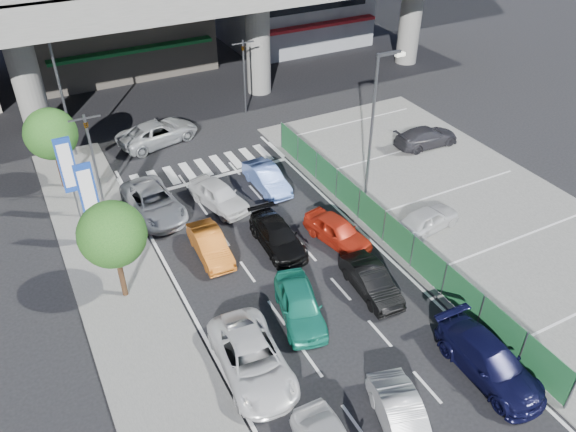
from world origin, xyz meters
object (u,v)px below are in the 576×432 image
signboard_near (89,195)px  taxi_orange_right (337,231)px  hatch_white_back_mid (403,419)px  street_lamp_right (376,115)px  street_lamp_left (62,83)px  hatch_black_mid_right (371,281)px  traffic_light_left (89,138)px  kei_truck_front_right (267,178)px  sedan_white_front_mid (219,195)px  signboard_far (68,168)px  taxi_orange_left (210,245)px  minivan_navy_back (489,361)px  wagon_silver_front_left (154,202)px  parked_sedan_white (428,219)px  crossing_wagon_silver (158,132)px  traffic_light_right (243,59)px  parked_sedan_dgrey (426,137)px  taxi_teal_mid (300,305)px  traffic_cone (363,197)px  tree_far (51,134)px  tree_near (112,235)px  sedan_black_mid (278,236)px  sedan_white_mid_left (252,359)px

signboard_near → taxi_orange_right: size_ratio=1.23×
hatch_white_back_mid → taxi_orange_right: size_ratio=1.00×
street_lamp_right → taxi_orange_right: 6.40m
street_lamp_left → hatch_black_mid_right: bearing=-64.3°
taxi_orange_right → hatch_black_mid_right: bearing=-110.6°
traffic_light_left → kei_truck_front_right: traffic_light_left is taller
sedan_white_front_mid → street_lamp_right: bearing=-32.7°
signboard_far → taxi_orange_left: 8.20m
taxi_orange_right → kei_truck_front_right: 6.16m
minivan_navy_back → hatch_black_mid_right: 5.93m
wagon_silver_front_left → parked_sedan_white: (11.82, -7.88, -0.01)m
hatch_black_mid_right → crossing_wagon_silver: size_ratio=0.72×
traffic_light_right → parked_sedan_dgrey: 13.32m
taxi_teal_mid → traffic_cone: size_ratio=6.45×
parked_sedan_white → parked_sedan_dgrey: size_ratio=0.86×
tree_far → parked_sedan_white: 20.35m
tree_near → taxi_orange_left: tree_near is taller
street_lamp_left → hatch_black_mid_right: 21.19m
street_lamp_right → taxi_orange_right: bearing=-142.8°
traffic_light_right → sedan_black_mid: (-4.99, -14.92, -3.32)m
hatch_black_mid_right → taxi_orange_left: (-5.31, 5.67, -0.01)m
signboard_near → crossing_wagon_silver: bearing=58.2°
signboard_near → tree_near: 4.01m
traffic_light_right → street_lamp_right: street_lamp_right is taller
parked_sedan_white → taxi_teal_mid: bearing=96.9°
traffic_light_left → parked_sedan_white: traffic_light_left is taller
street_lamp_right → tree_near: street_lamp_right is taller
tree_near → tree_far: bearing=94.4°
tree_far → kei_truck_front_right: 11.83m
taxi_teal_mid → sedan_black_mid: taxi_teal_mid is taller
taxi_teal_mid → taxi_orange_left: size_ratio=1.09×
taxi_teal_mid → traffic_light_left: bearing=127.8°
traffic_light_right → traffic_cone: bearing=-86.4°
traffic_light_left → signboard_far: size_ratio=1.11×
taxi_orange_left → hatch_black_mid_right: bearing=-44.7°
signboard_near → sedan_white_mid_left: 11.15m
signboard_near → signboard_far: size_ratio=1.00×
hatch_black_mid_right → kei_truck_front_right: bearing=96.0°
wagon_silver_front_left → parked_sedan_dgrey: (17.56, -0.72, -0.01)m
traffic_light_left → taxi_orange_right: 13.45m
street_lamp_right → kei_truck_front_right: size_ratio=2.05×
minivan_navy_back → sedan_black_mid: (-3.47, 10.60, -0.07)m
traffic_light_right → hatch_white_back_mid: 26.85m
signboard_near → tree_near: bearing=-87.1°
parked_sedan_dgrey → traffic_cone: bearing=118.5°
hatch_black_mid_right → sedan_black_mid: size_ratio=0.89×
traffic_light_left → signboard_far: bearing=-144.3°
signboard_far → taxi_orange_right: (10.88, -7.96, -2.41)m
street_lamp_left → wagon_silver_front_left: (2.34, -8.37, -4.08)m
tree_near → traffic_cone: tree_near is taller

